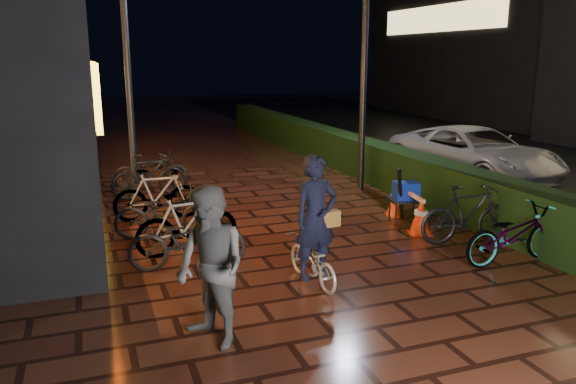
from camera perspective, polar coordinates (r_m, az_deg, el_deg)
name	(u,v)px	position (r m, az deg, el deg)	size (l,w,h in m)	color
ground	(356,272)	(8.51, 6.89, -8.10)	(80.00, 80.00, 0.00)	#381911
asphalt_road	(561,170)	(17.72, 26.03, 2.03)	(11.00, 60.00, 0.01)	black
hedge	(335,148)	(16.76, 4.77, 4.50)	(0.70, 20.00, 1.00)	black
bystander_person	(211,267)	(6.20, -7.85, -7.58)	(0.88, 0.68, 1.81)	#505052
van	(474,153)	(15.41, 18.34, 3.75)	(2.24, 4.86, 1.35)	#A8A7AC
lamp_post_hedge	(364,53)	(13.48, 7.78, 13.83)	(0.56, 0.17, 5.85)	black
lamp_post_sf	(127,58)	(13.51, -16.03, 12.94)	(0.54, 0.16, 5.63)	black
cyclist	(314,238)	(7.80, 2.66, -4.66)	(0.70, 1.33, 1.85)	silver
traffic_barrier	(408,208)	(10.95, 12.12, -1.56)	(0.63, 1.62, 0.66)	red
cart_assembly	(405,193)	(10.99, 11.84, -0.09)	(0.73, 0.62, 1.15)	black
parked_bikes_storefront	(164,199)	(10.99, -12.50, -0.67)	(2.03, 6.34, 1.02)	black
parked_bikes_hedge	(492,225)	(9.66, 19.97, -3.15)	(1.83, 1.72, 1.02)	black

